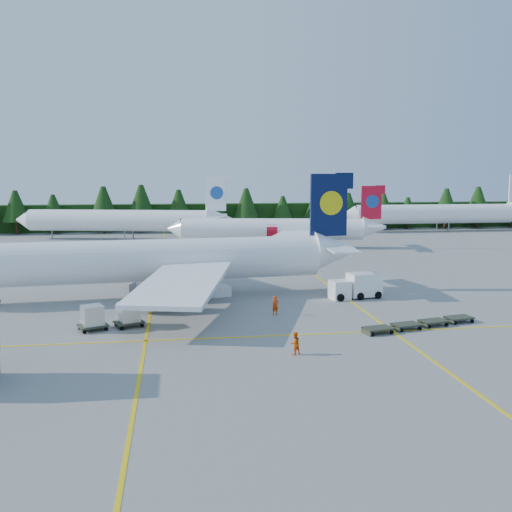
{
  "coord_description": "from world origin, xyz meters",
  "views": [
    {
      "loc": [
        -11.53,
        -49.61,
        12.88
      ],
      "look_at": [
        -2.43,
        14.49,
        3.5
      ],
      "focal_mm": 40.0,
      "sensor_mm": 36.0,
      "label": 1
    }
  ],
  "objects": [
    {
      "name": "taxi_stripe_b",
      "position": [
        6.0,
        20.0,
        0.01
      ],
      "size": [
        0.25,
        120.0,
        0.01
      ],
      "primitive_type": "cube",
      "color": "yellow",
      "rests_on": "ground"
    },
    {
      "name": "dolly_train",
      "position": [
        8.74,
        -5.28,
        0.43
      ],
      "size": [
        10.78,
        4.25,
        0.13
      ],
      "rotation": [
        0.0,
        0.0,
        0.21
      ],
      "color": "#383D2C",
      "rests_on": "ground"
    },
    {
      "name": "uld_pair",
      "position": [
        -17.04,
        -1.97,
        1.19
      ],
      "size": [
        5.68,
        3.2,
        1.76
      ],
      "rotation": [
        0.0,
        0.0,
        0.41
      ],
      "color": "#383D2C",
      "rests_on": "ground"
    },
    {
      "name": "crew_a",
      "position": [
        -2.59,
        0.71,
        0.89
      ],
      "size": [
        0.75,
        0.6,
        1.79
      ],
      "primitive_type": "imported",
      "rotation": [
        0.0,
        0.0,
        0.3
      ],
      "color": "#E93804",
      "rests_on": "ground"
    },
    {
      "name": "crew_b",
      "position": [
        -3.21,
        -10.89,
        0.83
      ],
      "size": [
        0.99,
        0.91,
        1.65
      ],
      "primitive_type": "imported",
      "rotation": [
        0.0,
        0.0,
        3.59
      ],
      "color": "#F25405",
      "rests_on": "ground"
    },
    {
      "name": "airliner_far_right",
      "position": [
        45.01,
        71.64,
        3.95
      ],
      "size": [
        43.35,
        4.62,
        12.61
      ],
      "rotation": [
        0.0,
        0.0,
        0.01
      ],
      "color": "white",
      "rests_on": "ground"
    },
    {
      "name": "airliner_navy",
      "position": [
        -15.82,
        9.58,
        3.87
      ],
      "size": [
        44.27,
        36.31,
        12.87
      ],
      "rotation": [
        0.0,
        0.0,
        0.08
      ],
      "color": "white",
      "rests_on": "ground"
    },
    {
      "name": "taxi_stripe_cross",
      "position": [
        0.0,
        -6.0,
        0.01
      ],
      "size": [
        80.0,
        0.25,
        0.01
      ],
      "primitive_type": "cube",
      "color": "yellow",
      "rests_on": "ground"
    },
    {
      "name": "airliner_far_left",
      "position": [
        -23.81,
        64.84,
        3.85
      ],
      "size": [
        41.6,
        12.69,
        12.27
      ],
      "rotation": [
        0.0,
        0.0,
        -0.22
      ],
      "color": "white",
      "rests_on": "ground"
    },
    {
      "name": "crew_c",
      "position": [
        5.86,
        7.53,
        0.86
      ],
      "size": [
        0.69,
        0.83,
        1.71
      ],
      "primitive_type": "imported",
      "rotation": [
        0.0,
        0.0,
        1.22
      ],
      "color": "#FF5505",
      "rests_on": "ground"
    },
    {
      "name": "airstairs",
      "position": [
        -8.06,
        9.89,
        0.78
      ],
      "size": [
        4.37,
        5.94,
        3.59
      ],
      "rotation": [
        0.0,
        0.0,
        0.25
      ],
      "color": "white",
      "rests_on": "ground"
    },
    {
      "name": "taxi_stripe_a",
      "position": [
        -14.0,
        20.0,
        0.01
      ],
      "size": [
        0.25,
        120.0,
        0.01
      ],
      "primitive_type": "cube",
      "color": "yellow",
      "rests_on": "ground"
    },
    {
      "name": "ground",
      "position": [
        0.0,
        0.0,
        0.0
      ],
      "size": [
        320.0,
        320.0,
        0.0
      ],
      "primitive_type": "plane",
      "color": "gray",
      "rests_on": "ground"
    },
    {
      "name": "airliner_red",
      "position": [
        4.53,
        47.93,
        3.25
      ],
      "size": [
        36.95,
        30.17,
        10.81
      ],
      "rotation": [
        0.0,
        0.0,
        -0.17
      ],
      "color": "white",
      "rests_on": "ground"
    },
    {
      "name": "treeline_hedge",
      "position": [
        0.0,
        82.0,
        3.0
      ],
      "size": [
        220.0,
        4.0,
        6.0
      ],
      "primitive_type": "cube",
      "color": "black",
      "rests_on": "ground"
    },
    {
      "name": "service_truck",
      "position": [
        6.93,
        6.59,
        1.29
      ],
      "size": [
        5.64,
        2.81,
        2.6
      ],
      "rotation": [
        0.0,
        0.0,
        0.17
      ],
      "color": "white",
      "rests_on": "ground"
    }
  ]
}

